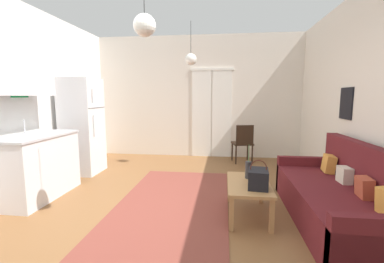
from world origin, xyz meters
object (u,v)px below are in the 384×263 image
at_px(handbag, 258,178).
at_px(coffee_table, 248,187).
at_px(accent_chair, 243,142).
at_px(couch, 341,200).
at_px(refrigerator, 82,126).
at_px(pendant_lamp_far, 191,59).
at_px(pendant_lamp_near, 145,25).
at_px(bamboo_vase, 248,170).

bearing_deg(handbag, coffee_table, 118.67).
xyz_separation_m(coffee_table, accent_chair, (0.11, 2.60, 0.12)).
xyz_separation_m(couch, accent_chair, (-0.93, 2.69, 0.19)).
height_order(coffee_table, refrigerator, refrigerator).
bearing_deg(handbag, pendant_lamp_far, 115.70).
bearing_deg(coffee_table, couch, -4.70).
distance_m(couch, pendant_lamp_near, 2.88).
relative_size(bamboo_vase, handbag, 1.34).
relative_size(coffee_table, accent_chair, 1.05).
relative_size(refrigerator, accent_chair, 2.11).
bearing_deg(pendant_lamp_near, bamboo_vase, 30.86).
xyz_separation_m(bamboo_vase, pendant_lamp_near, (-1.12, -0.67, 1.63)).
height_order(bamboo_vase, accent_chair, bamboo_vase).
bearing_deg(handbag, pendant_lamp_near, -164.76).
bearing_deg(accent_chair, refrigerator, 7.45).
height_order(coffee_table, pendant_lamp_far, pendant_lamp_far).
distance_m(bamboo_vase, refrigerator, 3.29).
bearing_deg(refrigerator, accent_chair, 19.63).
bearing_deg(bamboo_vase, pendant_lamp_near, -149.14).
xyz_separation_m(couch, refrigerator, (-4.01, 1.58, 0.62)).
bearing_deg(accent_chair, coffee_table, 75.33).
bearing_deg(bamboo_vase, pendant_lamp_far, 117.76).
bearing_deg(accent_chair, pendant_lamp_far, 15.36).
xyz_separation_m(accent_chair, pendant_lamp_near, (-1.22, -3.09, 1.68)).
bearing_deg(bamboo_vase, couch, -14.36).
height_order(coffee_table, bamboo_vase, bamboo_vase).
relative_size(couch, pendant_lamp_far, 2.52).
xyz_separation_m(couch, bamboo_vase, (-1.03, 0.26, 0.24)).
relative_size(couch, refrigerator, 1.17).
height_order(couch, bamboo_vase, couch).
height_order(couch, refrigerator, refrigerator).
distance_m(accent_chair, pendant_lamp_far, 2.09).
distance_m(handbag, pendant_lamp_far, 2.95).
distance_m(couch, handbag, 0.98).
distance_m(pendant_lamp_near, pendant_lamp_far, 2.53).
relative_size(coffee_table, refrigerator, 0.50).
relative_size(accent_chair, pendant_lamp_far, 1.02).
distance_m(refrigerator, accent_chair, 3.31).
bearing_deg(pendant_lamp_far, coffee_table, -64.55).
bearing_deg(pendant_lamp_near, accent_chair, 68.40).
relative_size(coffee_table, pendant_lamp_near, 1.06).
xyz_separation_m(pendant_lamp_near, pendant_lamp_far, (0.14, 2.53, 0.01)).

